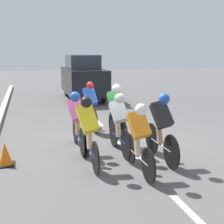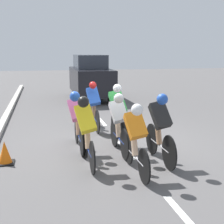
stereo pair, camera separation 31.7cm
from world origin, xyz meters
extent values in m
plane|color=#565454|center=(0.00, 0.00, 0.00)|extent=(60.00, 60.00, 0.00)
cube|color=white|center=(0.00, 3.85, 0.00)|extent=(0.12, 1.40, 0.01)
cube|color=white|center=(0.00, 0.65, 0.00)|extent=(0.12, 1.40, 0.01)
cube|color=white|center=(0.00, -2.55, 0.00)|extent=(0.12, 1.40, 0.01)
cylinder|color=black|center=(-0.49, 1.05, 0.36)|extent=(0.03, 0.71, 0.71)
cylinder|color=black|center=(-0.49, 2.07, 0.36)|extent=(0.03, 0.71, 0.71)
cylinder|color=#B7B7BC|center=(-0.49, 1.56, 0.36)|extent=(0.04, 1.02, 0.04)
cylinder|color=#B7B7BC|center=(-0.49, 1.38, 0.57)|extent=(0.04, 0.04, 0.42)
cylinder|color=white|center=(-0.49, 1.51, 0.46)|extent=(0.07, 0.07, 0.16)
cylinder|color=tan|center=(-0.49, 1.48, 0.54)|extent=(0.12, 0.23, 0.36)
cube|color=black|center=(-0.44, 1.66, 1.04)|extent=(0.42, 0.48, 0.61)
sphere|color=blue|center=(-0.39, 1.88, 1.41)|extent=(0.23, 0.23, 0.23)
cylinder|color=black|center=(0.21, 1.54, 0.33)|extent=(0.03, 0.65, 0.65)
cylinder|color=black|center=(0.21, 2.58, 0.33)|extent=(0.03, 0.65, 0.65)
cylinder|color=#B7B7BC|center=(0.21, 2.06, 0.33)|extent=(0.04, 1.04, 0.04)
cylinder|color=#B7B7BC|center=(0.21, 1.88, 0.54)|extent=(0.04, 0.04, 0.42)
cylinder|color=white|center=(0.21, 2.01, 0.43)|extent=(0.07, 0.07, 0.16)
cylinder|color=beige|center=(0.21, 1.98, 0.51)|extent=(0.12, 0.23, 0.36)
cube|color=orange|center=(0.25, 2.16, 0.99)|extent=(0.41, 0.45, 0.57)
sphere|color=white|center=(0.29, 2.38, 1.32)|extent=(0.22, 0.22, 0.22)
cylinder|color=black|center=(1.10, -0.21, 0.33)|extent=(0.03, 0.65, 0.65)
cylinder|color=black|center=(1.10, 0.83, 0.33)|extent=(0.03, 0.65, 0.65)
cylinder|color=navy|center=(1.10, 0.31, 0.33)|extent=(0.04, 1.04, 0.04)
cylinder|color=navy|center=(1.10, 0.13, 0.54)|extent=(0.04, 0.04, 0.42)
cylinder|color=white|center=(1.10, 0.26, 0.43)|extent=(0.07, 0.07, 0.16)
cylinder|color=tan|center=(1.10, 0.23, 0.51)|extent=(0.12, 0.23, 0.36)
cube|color=pink|center=(1.16, 0.41, 0.99)|extent=(0.43, 0.45, 0.58)
sphere|color=blue|center=(1.21, 0.63, 1.34)|extent=(0.23, 0.23, 0.23)
cylinder|color=black|center=(0.41, -2.03, 0.34)|extent=(0.03, 0.69, 0.69)
cylinder|color=black|center=(0.41, -0.99, 0.34)|extent=(0.03, 0.69, 0.69)
cylinder|color=navy|center=(0.41, -1.51, 0.34)|extent=(0.04, 1.03, 0.04)
cylinder|color=navy|center=(0.41, -1.69, 0.55)|extent=(0.04, 0.04, 0.42)
cylinder|color=green|center=(0.41, -1.56, 0.44)|extent=(0.07, 0.07, 0.16)
cylinder|color=#9E704C|center=(0.41, -1.59, 0.52)|extent=(0.12, 0.23, 0.36)
cube|color=blue|center=(0.46, -1.41, 1.02)|extent=(0.41, 0.47, 0.60)
sphere|color=red|center=(0.50, -1.19, 1.38)|extent=(0.21, 0.21, 0.21)
cylinder|color=black|center=(0.22, 0.28, 0.34)|extent=(0.03, 0.69, 0.69)
cylinder|color=black|center=(0.22, 1.29, 0.34)|extent=(0.03, 0.69, 0.69)
cylinder|color=navy|center=(0.22, 0.78, 0.34)|extent=(0.04, 1.00, 0.04)
cylinder|color=navy|center=(0.22, 0.61, 0.55)|extent=(0.04, 0.04, 0.42)
cylinder|color=green|center=(0.22, 0.73, 0.44)|extent=(0.07, 0.07, 0.16)
cylinder|color=beige|center=(0.22, 0.71, 0.52)|extent=(0.12, 0.23, 0.36)
cube|color=white|center=(0.26, 0.88, 1.00)|extent=(0.41, 0.44, 0.56)
sphere|color=white|center=(0.31, 1.10, 1.34)|extent=(0.22, 0.22, 0.22)
cylinder|color=black|center=(1.04, 0.94, 0.33)|extent=(0.03, 0.65, 0.65)
cylinder|color=black|center=(1.04, 1.93, 0.33)|extent=(0.03, 0.65, 0.65)
cylinder|color=navy|center=(1.04, 1.43, 0.33)|extent=(0.04, 0.99, 0.04)
cylinder|color=navy|center=(1.04, 1.26, 0.54)|extent=(0.04, 0.04, 0.42)
cylinder|color=#1999D8|center=(1.04, 1.38, 0.43)|extent=(0.07, 0.07, 0.16)
cylinder|color=#DBAD84|center=(1.04, 1.36, 0.51)|extent=(0.12, 0.23, 0.36)
cube|color=yellow|center=(1.10, 1.53, 1.02)|extent=(0.44, 0.49, 0.64)
sphere|color=black|center=(1.17, 1.75, 1.40)|extent=(0.22, 0.22, 0.22)
cylinder|color=black|center=(0.01, -0.59, 0.35)|extent=(0.03, 0.70, 0.70)
cylinder|color=black|center=(0.01, 0.42, 0.35)|extent=(0.03, 0.70, 0.70)
cylinder|color=#B7B7BC|center=(0.01, -0.08, 0.35)|extent=(0.04, 1.01, 0.04)
cylinder|color=#B7B7BC|center=(0.01, -0.26, 0.56)|extent=(0.04, 0.04, 0.42)
cylinder|color=yellow|center=(0.01, -0.13, 0.45)|extent=(0.07, 0.07, 0.16)
cylinder|color=#DBAD84|center=(0.01, -0.16, 0.53)|extent=(0.12, 0.23, 0.36)
cube|color=green|center=(0.07, 0.02, 1.06)|extent=(0.44, 0.51, 0.66)
sphere|color=white|center=(0.13, 0.24, 1.45)|extent=(0.21, 0.21, 0.21)
cylinder|color=black|center=(-1.09, -6.13, 0.32)|extent=(0.14, 0.64, 0.64)
cylinder|color=black|center=(0.27, -6.13, 0.32)|extent=(0.14, 0.64, 0.64)
cylinder|color=black|center=(-1.09, -8.66, 0.32)|extent=(0.14, 0.64, 0.64)
cylinder|color=black|center=(0.27, -8.66, 0.32)|extent=(0.14, 0.64, 0.64)
cube|color=black|center=(-0.41, -7.39, 0.91)|extent=(1.70, 4.07, 1.17)
cube|color=#2D333D|center=(-0.41, -7.60, 1.82)|extent=(1.39, 2.24, 0.65)
cube|color=black|center=(2.75, 0.97, 0.01)|extent=(0.36, 0.36, 0.03)
cone|color=orange|center=(2.75, 0.97, 0.26)|extent=(0.28, 0.28, 0.46)
camera|label=1|loc=(2.24, 7.52, 2.37)|focal=50.00mm
camera|label=2|loc=(1.93, 7.60, 2.37)|focal=50.00mm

